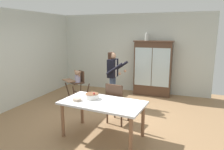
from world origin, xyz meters
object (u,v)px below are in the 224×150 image
(china_cabinet, at_px, (153,68))
(dining_chair_far_side, at_px, (116,101))
(birthday_cake, at_px, (92,96))
(serving_bowl, at_px, (77,99))
(ceramic_vase, at_px, (147,37))
(dining_table, at_px, (103,106))
(high_chair_with_toddler, at_px, (77,80))
(adult_person, at_px, (113,72))

(china_cabinet, xyz_separation_m, dining_chair_far_side, (-0.39, -2.55, -0.36))
(birthday_cake, distance_m, serving_bowl, 0.32)
(ceramic_vase, xyz_separation_m, dining_chair_far_side, (-0.16, -2.56, -1.38))
(china_cabinet, distance_m, birthday_cake, 3.18)
(dining_table, bearing_deg, dining_chair_far_side, 85.33)
(high_chair_with_toddler, relative_size, dining_table, 0.55)
(china_cabinet, xyz_separation_m, serving_bowl, (-0.95, -3.33, -0.14))
(high_chair_with_toddler, relative_size, serving_bowl, 5.28)
(serving_bowl, bearing_deg, birthday_cake, 45.76)
(ceramic_vase, relative_size, dining_chair_far_side, 0.28)
(china_cabinet, height_order, high_chair_with_toddler, china_cabinet)
(china_cabinet, height_order, dining_chair_far_side, china_cabinet)
(serving_bowl, bearing_deg, dining_chair_far_side, 54.02)
(adult_person, xyz_separation_m, dining_table, (0.47, -1.86, -0.32))
(china_cabinet, xyz_separation_m, adult_person, (-0.91, -1.35, 0.06))
(china_cabinet, xyz_separation_m, birthday_cake, (-0.73, -3.10, -0.12))
(serving_bowl, bearing_deg, ceramic_vase, 77.80)
(birthday_cake, bearing_deg, high_chair_with_toddler, 128.11)
(china_cabinet, height_order, ceramic_vase, ceramic_vase)
(dining_table, xyz_separation_m, birthday_cake, (-0.28, 0.11, 0.15))
(ceramic_vase, xyz_separation_m, birthday_cake, (-0.50, -3.10, -1.14))
(high_chair_with_toddler, height_order, adult_person, adult_person)
(china_cabinet, relative_size, ceramic_vase, 6.71)
(ceramic_vase, relative_size, birthday_cake, 0.96)
(ceramic_vase, distance_m, dining_chair_far_side, 2.91)
(ceramic_vase, distance_m, high_chair_with_toddler, 2.63)
(ceramic_vase, bearing_deg, high_chair_with_toddler, -141.83)
(high_chair_with_toddler, bearing_deg, ceramic_vase, 72.33)
(china_cabinet, height_order, dining_table, china_cabinet)
(high_chair_with_toddler, xyz_separation_m, adult_person, (1.13, 0.07, 0.31))
(dining_table, bearing_deg, ceramic_vase, 86.22)
(china_cabinet, xyz_separation_m, ceramic_vase, (-0.23, 0.00, 1.02))
(high_chair_with_toddler, bearing_deg, dining_chair_far_side, -0.28)
(ceramic_vase, bearing_deg, china_cabinet, -0.93)
(adult_person, height_order, birthday_cake, adult_person)
(birthday_cake, relative_size, serving_bowl, 1.56)
(high_chair_with_toddler, distance_m, birthday_cake, 2.14)
(birthday_cake, bearing_deg, adult_person, 95.99)
(adult_person, xyz_separation_m, dining_chair_far_side, (0.52, -1.21, -0.41))
(china_cabinet, xyz_separation_m, high_chair_with_toddler, (-2.04, -1.42, -0.26))
(dining_table, bearing_deg, birthday_cake, 158.63)
(adult_person, bearing_deg, serving_bowl, -177.12)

